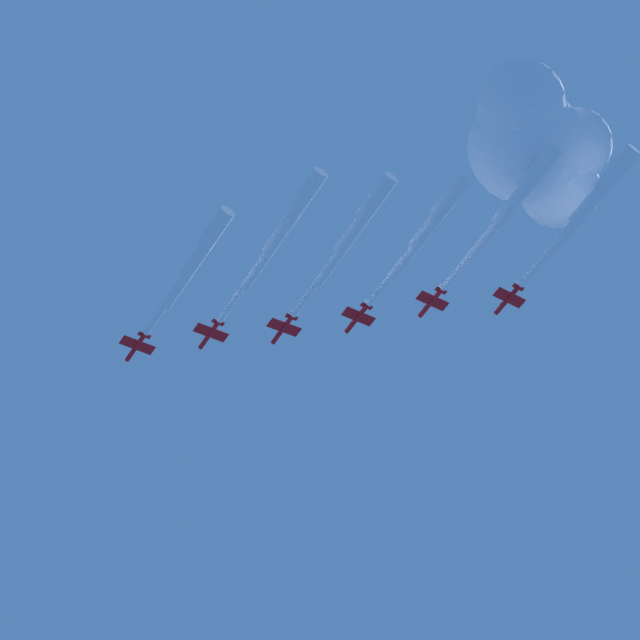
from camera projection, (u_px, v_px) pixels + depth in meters
jet_lead at (195, 261)px, 246.55m from camera, size 29.60×40.38×4.27m
jet_port_inner at (281, 232)px, 244.70m from camera, size 33.97×45.48×4.30m
jet_starboard_inner at (352, 233)px, 242.87m from camera, size 32.17×42.43×4.39m
jet_port_mid at (425, 231)px, 243.48m from camera, size 29.34×39.66×4.35m
jet_starboard_mid at (510, 205)px, 243.62m from camera, size 31.79×43.27×4.29m
jet_port_outer at (588, 204)px, 240.32m from camera, size 30.90×41.68×4.24m
cloud_puff at (536, 144)px, 253.63m from camera, size 43.10×32.56×28.40m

